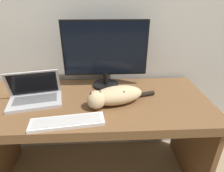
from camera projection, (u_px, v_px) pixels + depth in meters
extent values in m
cube|color=silver|center=(92.00, 9.00, 1.41)|extent=(6.40, 0.06, 2.60)
cube|color=brown|center=(93.00, 103.00, 1.30)|extent=(1.61, 0.69, 0.06)
cube|color=brown|center=(191.00, 141.00, 1.50)|extent=(0.04, 0.64, 0.68)
cylinder|color=black|center=(106.00, 85.00, 1.48)|extent=(0.20, 0.20, 0.02)
cylinder|color=black|center=(106.00, 78.00, 1.46)|extent=(0.04, 0.04, 0.09)
cube|color=black|center=(105.00, 48.00, 1.36)|extent=(0.62, 0.02, 0.40)
cube|color=black|center=(105.00, 49.00, 1.35)|extent=(0.60, 0.01, 0.38)
cube|color=#B7B7BC|center=(36.00, 102.00, 1.25)|extent=(0.37, 0.27, 0.02)
cube|color=slate|center=(35.00, 99.00, 1.25)|extent=(0.29, 0.17, 0.00)
cube|color=#B7B7BC|center=(34.00, 83.00, 1.26)|extent=(0.35, 0.15, 0.19)
cube|color=black|center=(34.00, 84.00, 1.25)|extent=(0.31, 0.13, 0.17)
cube|color=white|center=(67.00, 122.00, 1.04)|extent=(0.42, 0.16, 0.02)
cube|color=#B3B3B3|center=(67.00, 120.00, 1.04)|extent=(0.39, 0.14, 0.00)
ellipsoid|color=#D1B284|center=(118.00, 95.00, 1.23)|extent=(0.37, 0.24, 0.12)
ellipsoid|color=black|center=(120.00, 90.00, 1.22)|extent=(0.18, 0.15, 0.05)
sphere|color=#D1B284|center=(96.00, 100.00, 1.17)|extent=(0.12, 0.12, 0.12)
cone|color=black|center=(92.00, 94.00, 1.14)|extent=(0.03, 0.03, 0.03)
cone|color=black|center=(100.00, 92.00, 1.15)|extent=(0.03, 0.03, 0.03)
cylinder|color=black|center=(145.00, 94.00, 1.33)|extent=(0.14, 0.07, 0.03)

